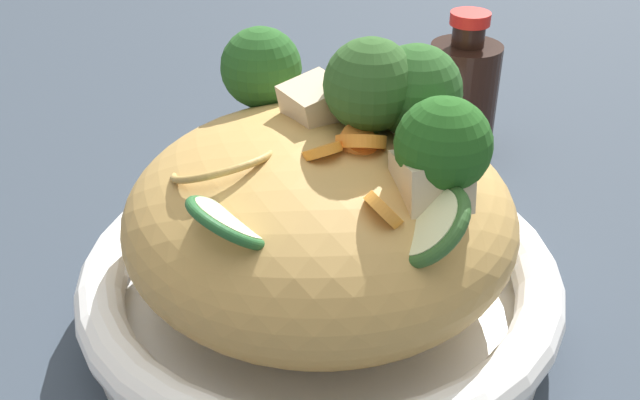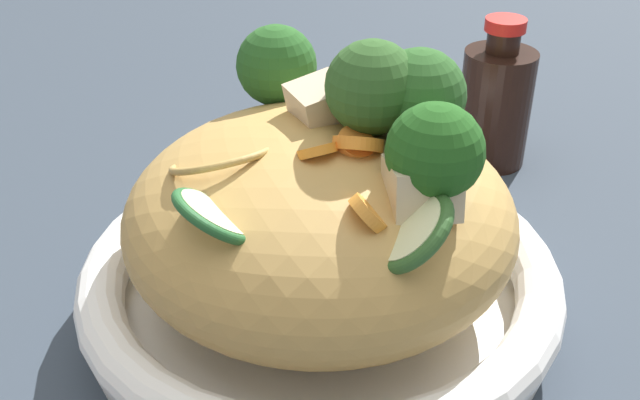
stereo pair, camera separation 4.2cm
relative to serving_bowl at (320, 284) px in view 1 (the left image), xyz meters
name	(u,v)px [view 1 (the left image)]	position (x,y,z in m)	size (l,w,h in m)	color
ground_plane	(320,314)	(0.00, 0.00, -0.02)	(3.00, 3.00, 0.00)	#313B47
serving_bowl	(320,284)	(0.00, 0.00, 0.00)	(0.29, 0.29, 0.05)	white
noodle_heap	(320,216)	(0.00, 0.00, 0.05)	(0.23, 0.23, 0.11)	tan
broccoli_florets	(363,96)	(-0.03, 0.01, 0.12)	(0.11, 0.21, 0.08)	#98B975
carrot_coins	(356,159)	(0.01, 0.03, 0.10)	(0.06, 0.07, 0.03)	orange
zucchini_slices	(346,224)	(0.05, 0.05, 0.09)	(0.11, 0.14, 0.04)	beige
chicken_chunks	(388,141)	(-0.01, 0.03, 0.10)	(0.08, 0.13, 0.04)	beige
soy_sauce_bottle	(462,96)	(-0.25, -0.02, 0.03)	(0.06, 0.06, 0.12)	black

